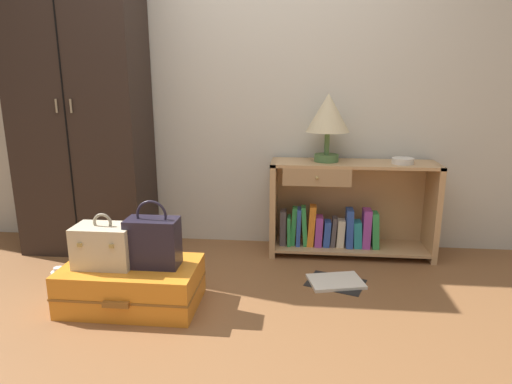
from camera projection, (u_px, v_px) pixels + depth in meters
The scene contains 11 objects.
ground_plane at pixel (205, 346), 2.11m from camera, with size 9.00×9.00×0.00m, color brown.
back_wall at pixel (243, 71), 3.24m from camera, with size 6.40×0.10×2.60m, color beige.
wardrobe at pixel (81, 104), 3.12m from camera, with size 0.89×0.47×2.15m.
bookshelf at pixel (345, 211), 3.18m from camera, with size 1.16×0.34×0.68m.
table_lamp at pixel (328, 115), 3.03m from camera, with size 0.30×0.30×0.47m.
bowl at pixel (403, 161), 3.02m from camera, with size 0.15×0.15×0.04m, color silver.
suitcase_large at pixel (132, 285), 2.47m from camera, with size 0.75×0.46×0.24m.
train_case at pixel (104, 245), 2.41m from camera, with size 0.32×0.21×0.30m.
handbag at pixel (153, 242), 2.40m from camera, with size 0.28×0.16×0.37m.
bottle at pixel (60, 283), 2.57m from camera, with size 0.08×0.08×0.19m.
open_book_on_floor at pixel (336, 282), 2.77m from camera, with size 0.41×0.35×0.02m.
Camera 1 is at (0.43, -1.83, 1.23)m, focal length 30.94 mm.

